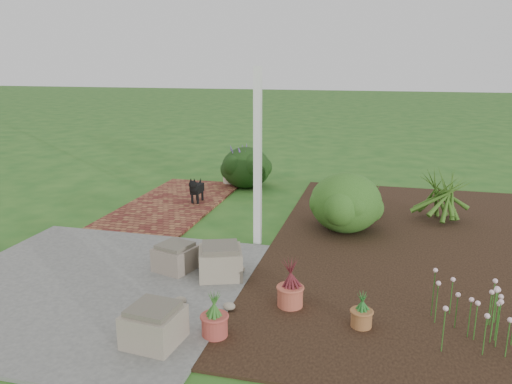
% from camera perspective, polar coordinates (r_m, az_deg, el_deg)
% --- Properties ---
extents(ground, '(80.00, 80.00, 0.00)m').
position_cam_1_polar(ground, '(7.21, -2.34, -6.07)').
color(ground, '#22591C').
rests_on(ground, ground).
extents(concrete_patio, '(3.50, 3.50, 0.04)m').
position_cam_1_polar(concrete_patio, '(6.23, -18.41, -10.13)').
color(concrete_patio, '#5B5B59').
rests_on(concrete_patio, ground).
extents(brick_path, '(1.60, 3.50, 0.04)m').
position_cam_1_polar(brick_path, '(9.33, -9.29, -1.26)').
color(brick_path, '#5D221D').
rests_on(brick_path, ground).
extents(garden_bed, '(4.00, 7.00, 0.03)m').
position_cam_1_polar(garden_bed, '(7.43, 17.77, -6.05)').
color(garden_bed, black).
rests_on(garden_bed, ground).
extents(veranda_post, '(0.10, 0.10, 2.50)m').
position_cam_1_polar(veranda_post, '(6.89, 0.19, 3.76)').
color(veranda_post, white).
rests_on(veranda_post, ground).
extents(stone_trough_near, '(0.52, 0.52, 0.32)m').
position_cam_1_polar(stone_trough_near, '(4.83, -11.58, -14.85)').
color(stone_trough_near, gray).
rests_on(stone_trough_near, concrete_patio).
extents(stone_trough_mid, '(0.55, 0.55, 0.29)m').
position_cam_1_polar(stone_trough_mid, '(6.33, -9.19, -7.49)').
color(stone_trough_mid, '#756A5B').
rests_on(stone_trough_mid, concrete_patio).
extents(stone_trough_far, '(0.65, 0.65, 0.34)m').
position_cam_1_polar(stone_trough_far, '(6.08, -4.09, -8.05)').
color(stone_trough_far, gray).
rests_on(stone_trough_far, concrete_patio).
extents(black_dog, '(0.16, 0.52, 0.45)m').
position_cam_1_polar(black_dog, '(9.19, -6.84, 0.43)').
color(black_dog, black).
rests_on(black_dog, brick_path).
extents(cream_ceramic_urn, '(0.40, 0.40, 0.41)m').
position_cam_1_polar(cream_ceramic_urn, '(10.66, -2.97, 2.16)').
color(cream_ceramic_urn, beige).
rests_on(cream_ceramic_urn, brick_path).
extents(evergreen_shrub, '(1.34, 1.34, 0.92)m').
position_cam_1_polar(evergreen_shrub, '(7.75, 10.24, -0.99)').
color(evergreen_shrub, '#133C10').
rests_on(evergreen_shrub, garden_bed).
extents(agapanthus_clump_back, '(1.36, 1.36, 1.02)m').
position_cam_1_polar(agapanthus_clump_back, '(8.58, 20.50, 0.16)').
color(agapanthus_clump_back, '#14390F').
rests_on(agapanthus_clump_back, garden_bed).
extents(agapanthus_clump_front, '(0.90, 0.90, 0.68)m').
position_cam_1_polar(agapanthus_clump_front, '(8.64, 12.48, -0.30)').
color(agapanthus_clump_front, '#124011').
rests_on(agapanthus_clump_front, garden_bed).
extents(pink_flower_patch, '(0.97, 0.97, 0.55)m').
position_cam_1_polar(pink_flower_patch, '(5.26, 24.08, -12.03)').
color(pink_flower_patch, '#113D0F').
rests_on(pink_flower_patch, garden_bed).
extents(terracotta_pot_bronze, '(0.34, 0.34, 0.22)m').
position_cam_1_polar(terracotta_pot_bronze, '(5.43, 3.93, -11.78)').
color(terracotta_pot_bronze, '#B9553E').
rests_on(terracotta_pot_bronze, garden_bed).
extents(terracotta_pot_small_left, '(0.23, 0.23, 0.17)m').
position_cam_1_polar(terracotta_pot_small_left, '(5.15, 11.96, -13.94)').
color(terracotta_pot_small_left, '#965E33').
rests_on(terracotta_pot_small_left, garden_bed).
extents(terracotta_pot_small_right, '(0.32, 0.32, 0.21)m').
position_cam_1_polar(terracotta_pot_small_right, '(4.90, -4.75, -14.95)').
color(terracotta_pot_small_right, '#A94239').
rests_on(terracotta_pot_small_right, garden_bed).
extents(purple_flowering_bush, '(1.05, 1.05, 0.87)m').
position_cam_1_polar(purple_flowering_bush, '(10.40, -1.15, 2.93)').
color(purple_flowering_bush, black).
rests_on(purple_flowering_bush, ground).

